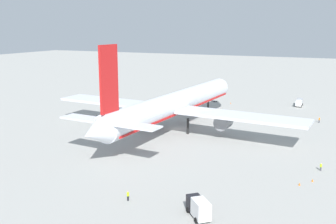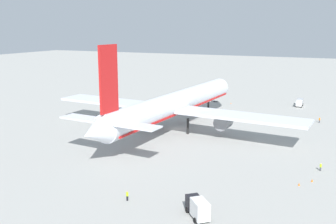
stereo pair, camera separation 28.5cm
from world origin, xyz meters
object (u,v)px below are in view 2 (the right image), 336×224
at_px(ground_worker_0, 321,167).
at_px(traffic_cone_0, 231,103).
at_px(service_truck_2, 198,207).
at_px(ground_worker_2, 320,120).
at_px(traffic_cone_3, 299,184).
at_px(service_truck_1, 299,103).
at_px(traffic_cone_4, 141,103).
at_px(airliner, 174,105).
at_px(baggage_cart_0, 214,101).
at_px(traffic_cone_1, 312,180).
at_px(ground_worker_1, 127,196).

relative_size(ground_worker_0, traffic_cone_0, 3.05).
bearing_deg(service_truck_2, ground_worker_2, -10.41).
bearing_deg(traffic_cone_3, traffic_cone_0, 24.68).
bearing_deg(service_truck_1, traffic_cone_4, 109.37).
bearing_deg(service_truck_2, service_truck_1, -2.84).
relative_size(traffic_cone_0, traffic_cone_3, 1.00).
bearing_deg(traffic_cone_4, ground_worker_2, -93.95).
bearing_deg(service_truck_1, traffic_cone_3, -173.97).
bearing_deg(ground_worker_0, airliner, 66.97).
xyz_separation_m(ground_worker_0, traffic_cone_3, (-9.87, 3.20, -0.58)).
xyz_separation_m(service_truck_2, traffic_cone_0, (91.95, 19.99, -1.46)).
bearing_deg(traffic_cone_3, baggage_cart_0, 28.72).
distance_m(ground_worker_2, traffic_cone_1, 50.96).
bearing_deg(baggage_cart_0, ground_worker_0, -145.71).
distance_m(airliner, traffic_cone_3, 47.14).
distance_m(service_truck_1, ground_worker_0, 69.71).
distance_m(ground_worker_0, traffic_cone_0, 72.18).
xyz_separation_m(baggage_cart_0, ground_worker_1, (-93.15, -14.18, 0.64)).
height_order(airliner, service_truck_1, airliner).
relative_size(airliner, ground_worker_0, 47.32).
bearing_deg(ground_worker_0, ground_worker_1, 134.43).
distance_m(service_truck_1, traffic_cone_0, 25.71).
relative_size(traffic_cone_0, traffic_cone_4, 1.00).
distance_m(service_truck_2, traffic_cone_1, 27.43).
bearing_deg(ground_worker_2, ground_worker_0, -176.27).
xyz_separation_m(airliner, traffic_cone_1, (-24.30, -39.85, -7.29)).
relative_size(ground_worker_0, traffic_cone_3, 3.05).
bearing_deg(service_truck_2, traffic_cone_1, -33.95).
relative_size(service_truck_2, ground_worker_1, 3.17).
xyz_separation_m(baggage_cart_0, ground_worker_2, (-20.13, -40.88, 0.65)).
relative_size(service_truck_2, baggage_cart_0, 1.82).
height_order(ground_worker_2, traffic_cone_3, ground_worker_2).
bearing_deg(ground_worker_1, airliner, 13.77).
relative_size(service_truck_1, ground_worker_0, 3.79).
height_order(traffic_cone_0, traffic_cone_4, same).
bearing_deg(ground_worker_0, ground_worker_2, 3.73).
bearing_deg(airliner, ground_worker_2, -55.04).
relative_size(airliner, traffic_cone_1, 144.43).
height_order(ground_worker_0, ground_worker_1, ground_worker_1).
xyz_separation_m(ground_worker_1, ground_worker_2, (73.02, -26.70, 0.01)).
bearing_deg(ground_worker_2, traffic_cone_0, 61.35).
relative_size(ground_worker_1, ground_worker_2, 0.99).
relative_size(service_truck_1, traffic_cone_0, 11.58).
distance_m(airliner, traffic_cone_0, 45.75).
bearing_deg(traffic_cone_1, traffic_cone_0, 27.00).
bearing_deg(traffic_cone_3, traffic_cone_4, 48.33).
bearing_deg(airliner, baggage_cart_0, 3.44).
distance_m(service_truck_1, traffic_cone_3, 79.07).
xyz_separation_m(airliner, ground_worker_1, (-46.40, -11.37, -6.66)).
bearing_deg(traffic_cone_3, service_truck_1, 6.03).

